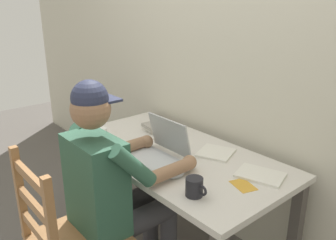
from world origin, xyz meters
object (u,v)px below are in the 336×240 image
object	(u,v)px
book_stack_main	(156,128)
landscape_photo_print	(244,185)
laptop	(158,150)
desk	(172,165)
computer_mouse	(177,174)
coffee_mug_white	(102,136)
coffee_mug_dark	(195,187)
seated_person	(115,183)

from	to	relation	value
book_stack_main	landscape_photo_print	xyz separation A→B (m)	(0.88, -0.14, -0.02)
laptop	landscape_photo_print	xyz separation A→B (m)	(0.52, 0.13, -0.05)
desk	computer_mouse	distance (m)	0.34
coffee_mug_white	book_stack_main	distance (m)	0.41
coffee_mug_white	coffee_mug_dark	bearing A→B (deg)	0.85
book_stack_main	computer_mouse	bearing A→B (deg)	-29.36
laptop	book_stack_main	world-z (taller)	laptop
computer_mouse	book_stack_main	distance (m)	0.69
laptop	book_stack_main	bearing A→B (deg)	143.57
laptop	desk	bearing A→B (deg)	97.78
laptop	landscape_photo_print	bearing A→B (deg)	13.80
computer_mouse	book_stack_main	size ratio (longest dim) A/B	0.50
seated_person	coffee_mug_white	distance (m)	0.49
computer_mouse	laptop	bearing A→B (deg)	163.42
coffee_mug_white	computer_mouse	bearing A→B (deg)	6.05
coffee_mug_white	landscape_photo_print	distance (m)	0.97
laptop	book_stack_main	distance (m)	0.45
seated_person	book_stack_main	distance (m)	0.72
landscape_photo_print	laptop	bearing A→B (deg)	-148.17
seated_person	computer_mouse	distance (m)	0.33
desk	landscape_photo_print	distance (m)	0.55
desk	book_stack_main	xyz separation A→B (m)	(-0.35, 0.14, 0.12)
coffee_mug_white	landscape_photo_print	xyz separation A→B (m)	(0.93, 0.27, -0.05)
laptop	landscape_photo_print	size ratio (longest dim) A/B	2.54
laptop	coffee_mug_white	xyz separation A→B (m)	(-0.40, -0.14, -0.00)
desk	book_stack_main	world-z (taller)	book_stack_main
coffee_mug_dark	landscape_photo_print	size ratio (longest dim) A/B	0.94
laptop	landscape_photo_print	distance (m)	0.54
coffee_mug_white	desk	bearing A→B (deg)	34.28
computer_mouse	landscape_photo_print	size ratio (longest dim) A/B	0.77
landscape_photo_print	book_stack_main	bearing A→B (deg)	-170.97
computer_mouse	coffee_mug_white	size ratio (longest dim) A/B	0.88
seated_person	laptop	world-z (taller)	seated_person
laptop	coffee_mug_dark	bearing A→B (deg)	-16.52
laptop	coffee_mug_dark	distance (m)	0.45
coffee_mug_dark	desk	bearing A→B (deg)	150.68
computer_mouse	coffee_mug_white	distance (m)	0.65
seated_person	laptop	bearing A→B (deg)	97.31
coffee_mug_white	book_stack_main	world-z (taller)	coffee_mug_white
desk	laptop	world-z (taller)	laptop
landscape_photo_print	coffee_mug_white	bearing A→B (deg)	-145.81
coffee_mug_dark	seated_person	bearing A→B (deg)	-153.02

